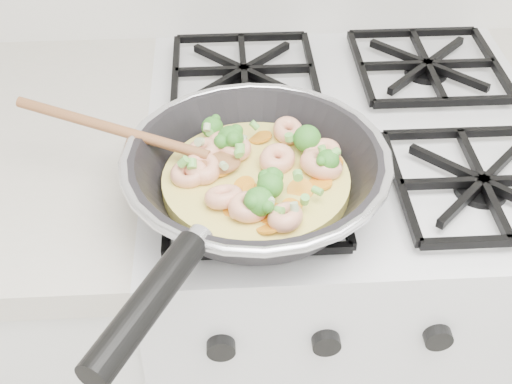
{
  "coord_description": "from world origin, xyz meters",
  "views": [
    {
      "loc": [
        -0.19,
        0.86,
        1.51
      ],
      "look_at": [
        -0.15,
        1.53,
        0.93
      ],
      "focal_mm": 49.45,
      "sensor_mm": 36.0,
      "label": 1
    }
  ],
  "objects": [
    {
      "name": "skillet",
      "position": [
        -0.15,
        1.53,
        0.96
      ],
      "size": [
        0.47,
        0.48,
        0.09
      ],
      "rotation": [
        0.0,
        0.0,
        -0.21
      ],
      "color": "black",
      "rests_on": "stove"
    },
    {
      "name": "stove",
      "position": [
        0.0,
        1.7,
        0.46
      ],
      "size": [
        0.6,
        0.6,
        0.92
      ],
      "color": "silver",
      "rests_on": "ground"
    }
  ]
}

